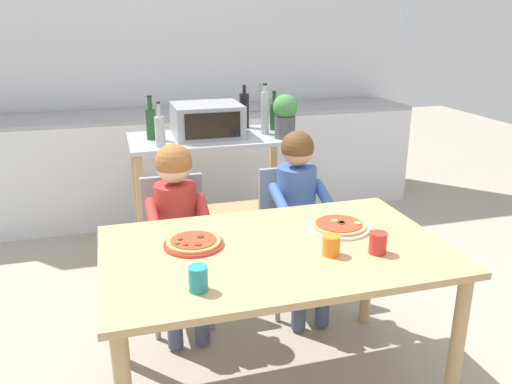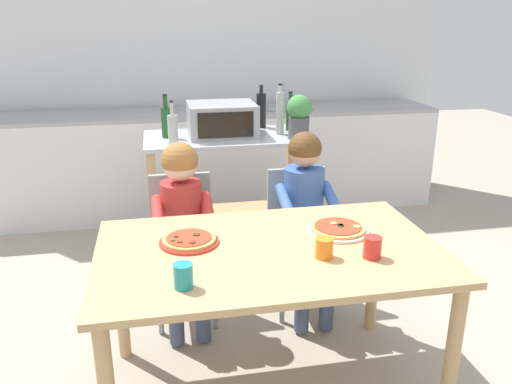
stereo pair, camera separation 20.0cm
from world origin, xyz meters
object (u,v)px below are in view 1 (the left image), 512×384
at_px(pizza_plate_cream, 339,226).
at_px(drinking_cup_red, 378,243).
at_px(dining_chair_right, 292,227).
at_px(bottle_tall_green_wine, 274,115).
at_px(bottle_slim_sauce, 151,122).
at_px(toaster_oven, 207,120).
at_px(child_in_blue_striped_shirt, 300,204).
at_px(child_in_red_shirt, 178,216).
at_px(dining_chair_left, 176,239).
at_px(pizza_plate_red_rimmed, 194,243).
at_px(bottle_squat_spirits, 160,131).
at_px(drinking_cup_teal, 198,279).
at_px(kitchen_island_cart, 214,179).
at_px(potted_herb_plant, 285,115).
at_px(dining_table, 275,266).
at_px(bottle_brown_beer, 244,110).
at_px(bottle_clear_vinegar, 265,112).
at_px(drinking_cup_orange, 331,245).

height_order(pizza_plate_cream, drinking_cup_red, drinking_cup_red).
bearing_deg(dining_chair_right, bottle_tall_green_wine, 80.17).
bearing_deg(bottle_slim_sauce, dining_chair_right, -44.24).
xyz_separation_m(toaster_oven, child_in_blue_striped_shirt, (0.35, -0.82, -0.34)).
distance_m(dining_chair_right, child_in_red_shirt, 0.71).
bearing_deg(dining_chair_left, pizza_plate_red_rimmed, -90.01).
distance_m(bottle_squat_spirits, dining_chair_left, 0.69).
relative_size(dining_chair_left, drinking_cup_teal, 8.67).
xyz_separation_m(kitchen_island_cart, toaster_oven, (-0.03, 0.03, 0.40)).
xyz_separation_m(child_in_blue_striped_shirt, pizza_plate_cream, (0.00, -0.50, 0.07)).
bearing_deg(drinking_cup_teal, potted_herb_plant, 60.73).
relative_size(dining_table, dining_chair_left, 1.79).
distance_m(bottle_brown_beer, pizza_plate_cream, 1.55).
height_order(kitchen_island_cart, pizza_plate_red_rimmed, kitchen_island_cart).
xyz_separation_m(dining_chair_left, dining_chair_right, (0.68, -0.02, 0.00)).
xyz_separation_m(bottle_clear_vinegar, drinking_cup_red, (0.01, -1.56, -0.28)).
xyz_separation_m(bottle_squat_spirits, drinking_cup_orange, (0.54, -1.34, -0.23)).
relative_size(dining_table, pizza_plate_cream, 5.12).
height_order(kitchen_island_cart, bottle_tall_green_wine, bottle_tall_green_wine).
distance_m(bottle_tall_green_wine, drinking_cup_teal, 1.98).
bearing_deg(bottle_brown_beer, drinking_cup_orange, -93.27).
distance_m(pizza_plate_red_rimmed, drinking_cup_orange, 0.58).
bearing_deg(dining_table, bottle_brown_beer, 79.66).
distance_m(toaster_oven, bottle_slim_sauce, 0.37).
bearing_deg(bottle_slim_sauce, drinking_cup_red, -64.54).
height_order(pizza_plate_cream, drinking_cup_orange, drinking_cup_orange).
bearing_deg(bottle_squat_spirits, drinking_cup_teal, -91.38).
bearing_deg(child_in_blue_striped_shirt, drinking_cup_orange, -101.10).
bearing_deg(bottle_slim_sauce, drinking_cup_orange, -69.91).
distance_m(dining_chair_right, drinking_cup_teal, 1.27).
height_order(child_in_red_shirt, child_in_blue_striped_shirt, child_in_blue_striped_shirt).
bearing_deg(pizza_plate_red_rimmed, kitchen_island_cart, 74.85).
bearing_deg(bottle_clear_vinegar, kitchen_island_cart, 177.42).
bearing_deg(dining_table, pizza_plate_red_rimmed, 160.96).
distance_m(child_in_blue_striped_shirt, drinking_cup_orange, 0.77).
relative_size(potted_herb_plant, dining_chair_left, 0.35).
relative_size(bottle_squat_spirits, dining_chair_right, 0.34).
relative_size(child_in_red_shirt, drinking_cup_red, 11.27).
bearing_deg(drinking_cup_teal, child_in_red_shirt, 87.05).
relative_size(bottle_clear_vinegar, bottle_squat_spirits, 1.22).
xyz_separation_m(toaster_oven, pizza_plate_red_rimmed, (-0.32, -1.32, -0.27)).
height_order(kitchen_island_cart, potted_herb_plant, potted_herb_plant).
xyz_separation_m(potted_herb_plant, child_in_blue_striped_shirt, (-0.12, -0.62, -0.38)).
bearing_deg(drinking_cup_teal, dining_table, 35.38).
xyz_separation_m(bottle_slim_sauce, dining_chair_right, (0.72, -0.70, -0.53)).
bearing_deg(child_in_red_shirt, child_in_blue_striped_shirt, -1.55).
distance_m(toaster_oven, child_in_blue_striped_shirt, 0.95).
relative_size(bottle_tall_green_wine, pizza_plate_cream, 0.95).
bearing_deg(child_in_blue_striped_shirt, dining_chair_left, 168.43).
height_order(bottle_tall_green_wine, dining_chair_left, bottle_tall_green_wine).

